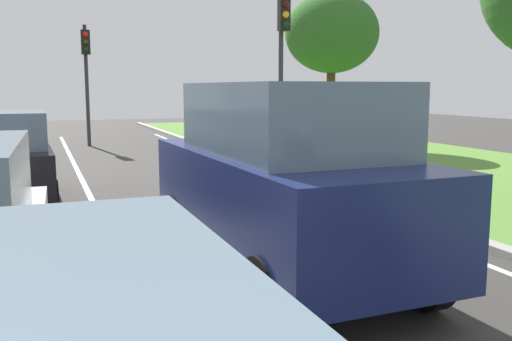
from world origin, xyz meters
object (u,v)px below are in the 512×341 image
object	(u,v)px
traffic_light_near_right	(283,48)
tree_roadside_far	(332,34)
traffic_light_far_median	(86,64)
car_suv_ahead	(284,179)
car_hatchback_far	(5,159)

from	to	relation	value
traffic_light_near_right	tree_roadside_far	xyz separation A→B (m)	(3.32, 3.15, 0.81)
tree_roadside_far	traffic_light_far_median	bearing A→B (deg)	155.39
traffic_light_far_median	tree_roadside_far	world-z (taller)	tree_roadside_far
car_suv_ahead	car_hatchback_far	bearing A→B (deg)	117.71
traffic_light_near_right	car_suv_ahead	bearing A→B (deg)	-113.36
traffic_light_near_right	traffic_light_far_median	world-z (taller)	traffic_light_near_right
car_hatchback_far	traffic_light_near_right	world-z (taller)	traffic_light_near_right
traffic_light_near_right	tree_roadside_far	distance (m)	4.65
tree_roadside_far	car_hatchback_far	bearing A→B (deg)	-146.95
traffic_light_near_right	traffic_light_far_median	bearing A→B (deg)	125.74
car_hatchback_far	traffic_light_near_right	distance (m)	8.74
traffic_light_far_median	tree_roadside_far	bearing A→B (deg)	-24.61
car_suv_ahead	tree_roadside_far	bearing A→B (deg)	57.90
tree_roadside_far	traffic_light_near_right	bearing A→B (deg)	-136.48
car_suv_ahead	tree_roadside_far	size ratio (longest dim) A/B	0.81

